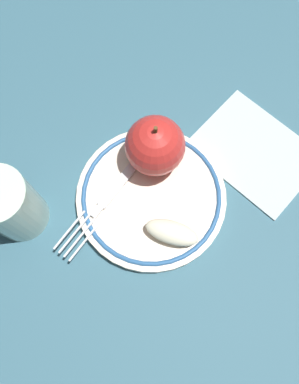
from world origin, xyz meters
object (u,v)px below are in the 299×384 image
object	(u,v)px
drinking_glass	(10,206)
fork	(107,198)
plate	(150,199)
napkin_folded	(255,151)
apple_red_whole	(155,146)
apple_slice_front	(172,232)

from	to	relation	value
drinking_glass	fork	bearing A→B (deg)	139.93
drinking_glass	plate	bearing A→B (deg)	137.62
fork	napkin_folded	distance (m)	0.21
apple_red_whole	napkin_folded	world-z (taller)	apple_red_whole
apple_red_whole	napkin_folded	bearing A→B (deg)	137.49
drinking_glass	napkin_folded	size ratio (longest dim) A/B	0.63
plate	drinking_glass	size ratio (longest dim) A/B	1.96
fork	napkin_folded	world-z (taller)	fork
apple_red_whole	drinking_glass	xyz separation A→B (m)	(0.17, -0.08, -0.01)
plate	apple_red_whole	distance (m)	0.07
apple_slice_front	fork	xyz separation A→B (m)	(0.02, -0.09, -0.01)
apple_slice_front	drinking_glass	xyz separation A→B (m)	(0.10, -0.16, 0.02)
napkin_folded	fork	bearing A→B (deg)	-29.31
plate	napkin_folded	world-z (taller)	plate
apple_slice_front	fork	world-z (taller)	apple_slice_front
apple_slice_front	fork	distance (m)	0.09
apple_red_whole	apple_slice_front	bearing A→B (deg)	51.92
apple_red_whole	apple_slice_front	xyz separation A→B (m)	(0.06, 0.08, -0.03)
fork	napkin_folded	bearing A→B (deg)	146.36
apple_red_whole	drinking_glass	world-z (taller)	apple_red_whole
napkin_folded	apple_slice_front	bearing A→B (deg)	-4.12
plate	apple_red_whole	xyz separation A→B (m)	(-0.04, -0.03, 0.05)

